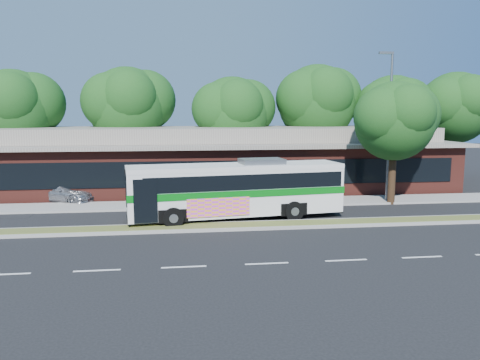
{
  "coord_description": "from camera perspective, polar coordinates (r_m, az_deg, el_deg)",
  "views": [
    {
      "loc": [
        -3.07,
        -21.15,
        5.39
      ],
      "look_at": [
        0.01,
        2.7,
        2.0
      ],
      "focal_mm": 35.0,
      "sensor_mm": 36.0,
      "label": 1
    }
  ],
  "objects": [
    {
      "name": "tree_bg_b",
      "position": [
        37.47,
        -12.88,
        8.98
      ],
      "size": [
        6.69,
        6.0,
        9.0
      ],
      "color": "black",
      "rests_on": "ground"
    },
    {
      "name": "plaza_building",
      "position": [
        34.43,
        -2.22,
        2.58
      ],
      "size": [
        33.2,
        11.2,
        4.45
      ],
      "color": "#5D241D",
      "rests_on": "ground"
    },
    {
      "name": "sedan",
      "position": [
        30.96,
        -20.87,
        -1.4
      ],
      "size": [
        4.52,
        3.29,
        1.22
      ],
      "primitive_type": "imported",
      "rotation": [
        0.0,
        0.0,
        1.14
      ],
      "color": "#A4A5AB",
      "rests_on": "ground"
    },
    {
      "name": "tree_bg_d",
      "position": [
        39.05,
        9.92,
        9.42
      ],
      "size": [
        6.91,
        6.2,
        9.37
      ],
      "color": "black",
      "rests_on": "ground"
    },
    {
      "name": "median_strip",
      "position": [
        22.6,
        0.65,
        -5.58
      ],
      "size": [
        26.0,
        1.1,
        0.15
      ],
      "primitive_type": "cube",
      "color": "#4A5624",
      "rests_on": "ground"
    },
    {
      "name": "ground",
      "position": [
        22.04,
        0.87,
        -6.13
      ],
      "size": [
        120.0,
        120.0,
        0.0
      ],
      "primitive_type": "plane",
      "color": "black",
      "rests_on": "ground"
    },
    {
      "name": "sidewalk_tree",
      "position": [
        29.57,
        18.81,
        7.03
      ],
      "size": [
        5.21,
        4.67,
        7.33
      ],
      "color": "black",
      "rests_on": "ground"
    },
    {
      "name": "lamp_post",
      "position": [
        29.95,
        17.71,
        6.72
      ],
      "size": [
        0.93,
        0.18,
        9.07
      ],
      "color": "slate",
      "rests_on": "ground"
    },
    {
      "name": "sidewalk",
      "position": [
        28.23,
        -0.99,
        -2.86
      ],
      "size": [
        44.0,
        2.6,
        0.12
      ],
      "primitive_type": "cube",
      "color": "gray",
      "rests_on": "ground"
    },
    {
      "name": "tree_bg_e",
      "position": [
        40.29,
        18.55,
        8.11
      ],
      "size": [
        6.47,
        5.8,
        8.5
      ],
      "color": "black",
      "rests_on": "ground"
    },
    {
      "name": "transit_bus",
      "position": [
        24.04,
        -0.36,
        -0.74
      ],
      "size": [
        11.27,
        3.85,
        3.11
      ],
      "rotation": [
        0.0,
        0.0,
        0.13
      ],
      "color": "silver",
      "rests_on": "ground"
    },
    {
      "name": "tree_bg_c",
      "position": [
        36.56,
        -0.34,
        8.34
      ],
      "size": [
        6.24,
        5.6,
        8.26
      ],
      "color": "black",
      "rests_on": "ground"
    },
    {
      "name": "tree_bg_f",
      "position": [
        44.09,
        25.11,
        8.15
      ],
      "size": [
        6.69,
        6.0,
        8.92
      ],
      "color": "black",
      "rests_on": "ground"
    },
    {
      "name": "tree_bg_a",
      "position": [
        38.07,
        -25.23,
        7.99
      ],
      "size": [
        6.47,
        5.8,
        8.63
      ],
      "color": "black",
      "rests_on": "ground"
    }
  ]
}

